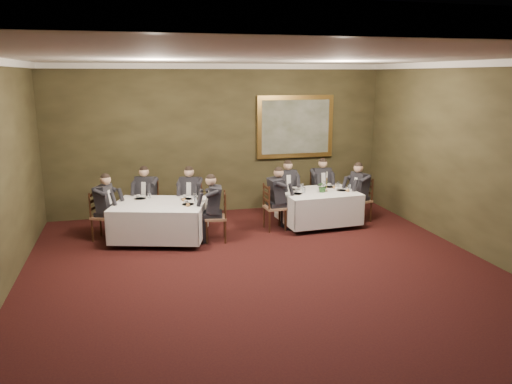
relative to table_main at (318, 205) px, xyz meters
name	(u,v)px	position (x,y,z in m)	size (l,w,h in m)	color
ground	(280,295)	(-1.87, -3.27, -0.45)	(10.00, 10.00, 0.00)	black
ceiling	(283,56)	(-1.87, -3.27, 3.05)	(8.00, 10.00, 0.10)	silver
back_wall	(220,140)	(-1.87, 1.73, 1.30)	(8.00, 0.10, 3.50)	#2D2816
crown_molding	(283,60)	(-1.87, -3.27, 2.99)	(8.00, 10.00, 0.12)	white
table_main	(318,205)	(0.00, 0.00, 0.00)	(1.70, 1.34, 0.67)	black
table_second	(160,219)	(-3.45, -0.18, 0.00)	(2.10, 1.81, 0.67)	black
chair_main_backleft	(286,205)	(-0.48, 0.81, -0.17)	(0.45, 0.44, 1.00)	#8A6446
diner_main_backleft	(286,196)	(-0.48, 0.80, 0.06)	(0.43, 0.49, 1.35)	black
chair_main_backright	(320,202)	(0.39, 0.86, -0.17)	(0.44, 0.42, 1.00)	#8A6446
diner_main_backright	(321,193)	(0.39, 0.85, 0.06)	(0.42, 0.48, 1.35)	black
chair_main_endleft	(274,217)	(-1.03, -0.06, -0.17)	(0.44, 0.46, 1.00)	#8A6446
diner_main_endleft	(275,206)	(-1.02, -0.06, 0.06)	(0.50, 0.44, 1.35)	black
chair_main_endright	(360,209)	(1.03, 0.06, -0.17)	(0.52, 0.53, 1.00)	#8A6446
diner_main_endright	(360,199)	(1.02, 0.06, 0.06)	(0.56, 0.51, 1.35)	black
chair_sec_backleft	(148,214)	(-3.65, 0.84, -0.17)	(0.58, 0.57, 1.00)	#8A6446
diner_sec_backleft	(147,204)	(-3.66, 0.83, 0.06)	(0.57, 0.60, 1.35)	black
chair_sec_backright	(191,214)	(-2.73, 0.57, -0.17)	(0.56, 0.55, 1.00)	#8A6446
diner_sec_backright	(191,204)	(-2.73, 0.55, 0.06)	(0.55, 0.59, 1.35)	black
chair_sec_endright	(216,227)	(-2.36, -0.50, -0.17)	(0.48, 0.50, 1.00)	#8A6446
diner_sec_endright	(216,216)	(-2.37, -0.50, 0.06)	(0.53, 0.47, 1.35)	black
chair_sec_endleft	(104,226)	(-4.54, 0.14, -0.17)	(0.56, 0.57, 1.00)	#8A6446
diner_sec_endleft	(104,215)	(-4.53, 0.13, 0.06)	(0.60, 0.55, 1.35)	black
centerpiece	(323,186)	(0.06, -0.07, 0.45)	(0.25, 0.21, 0.27)	#2D5926
candlestick	(327,184)	(0.18, -0.01, 0.48)	(0.06, 0.06, 0.45)	gold
place_setting_table_main	(296,188)	(-0.40, 0.34, 0.35)	(0.33, 0.31, 0.14)	white
place_setting_table_second	(142,197)	(-3.75, 0.34, 0.35)	(0.33, 0.31, 0.14)	white
painting	(295,127)	(0.00, 1.67, 1.56)	(1.93, 0.09, 1.52)	gold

